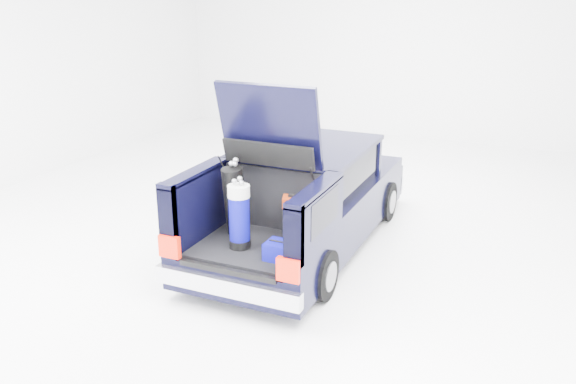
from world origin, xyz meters
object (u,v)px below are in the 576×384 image
at_px(car, 305,198).
at_px(blue_golf_bag, 239,216).
at_px(red_suitcase, 297,218).
at_px(black_golf_bag, 235,201).
at_px(blue_duffel, 284,252).

bearing_deg(car, blue_golf_bag, -94.32).
distance_m(car, red_suitcase, 1.29).
bearing_deg(red_suitcase, car, 88.22).
distance_m(black_golf_bag, blue_duffel, 1.03).
relative_size(blue_golf_bag, blue_duffel, 2.04).
bearing_deg(car, black_golf_bag, -105.42).
relative_size(car, blue_golf_bag, 5.35).
xyz_separation_m(car, blue_golf_bag, (-0.13, -1.71, 0.32)).
bearing_deg(red_suitcase, blue_golf_bag, -155.97).
relative_size(car, red_suitcase, 8.15).
distance_m(red_suitcase, blue_duffel, 0.63).
bearing_deg(blue_duffel, blue_golf_bag, 171.22).
bearing_deg(blue_golf_bag, blue_duffel, -19.31).
relative_size(black_golf_bag, blue_duffel, 2.25).
height_order(black_golf_bag, blue_golf_bag, black_golf_bag).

